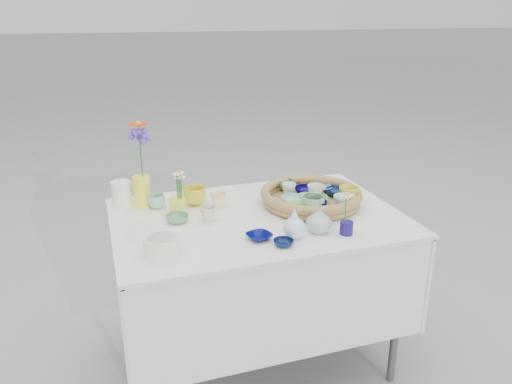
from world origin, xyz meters
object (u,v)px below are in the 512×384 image
object	(u,v)px
display_table	(257,358)
tall_vase_yellow	(142,191)
wicker_tray	(311,197)
bud_vase_seafoam	(319,220)

from	to	relation	value
display_table	tall_vase_yellow	bearing A→B (deg)	149.37
display_table	tall_vase_yellow	size ratio (longest dim) A/B	8.63
wicker_tray	bud_vase_seafoam	bearing A→B (deg)	-108.14
display_table	bud_vase_seafoam	size ratio (longest dim) A/B	11.37
display_table	tall_vase_yellow	distance (m)	1.00
display_table	wicker_tray	distance (m)	0.85
bud_vase_seafoam	tall_vase_yellow	bearing A→B (deg)	141.42
display_table	wicker_tray	world-z (taller)	wicker_tray
display_table	bud_vase_seafoam	distance (m)	0.88
wicker_tray	tall_vase_yellow	distance (m)	0.78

